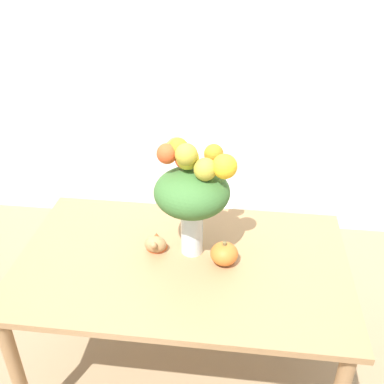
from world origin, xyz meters
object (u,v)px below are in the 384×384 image
(pumpkin, at_px, (224,254))
(turkey_figurine, at_px, (156,242))
(dining_chair_near_window, at_px, (197,212))
(flower_vase, at_px, (192,189))

(pumpkin, height_order, turkey_figurine, pumpkin)
(pumpkin, distance_m, dining_chair_near_window, 0.84)
(flower_vase, relative_size, dining_chair_near_window, 0.60)
(turkey_figurine, height_order, dining_chair_near_window, dining_chair_near_window)
(flower_vase, relative_size, pumpkin, 4.43)
(pumpkin, height_order, dining_chair_near_window, dining_chair_near_window)
(flower_vase, xyz_separation_m, pumpkin, (0.14, -0.07, -0.27))
(flower_vase, height_order, pumpkin, flower_vase)
(dining_chair_near_window, bearing_deg, turkey_figurine, -98.19)
(flower_vase, bearing_deg, dining_chair_near_window, 94.44)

